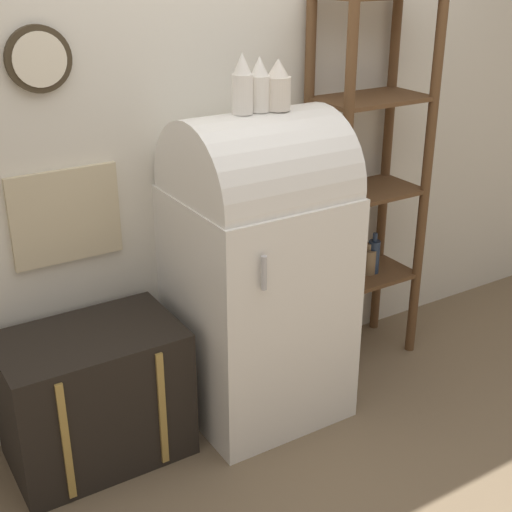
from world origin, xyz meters
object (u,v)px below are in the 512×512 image
at_px(refrigerator, 258,264).
at_px(vase_left, 242,85).
at_px(vase_right, 278,86).
at_px(suitcase_trunk, 95,396).
at_px(vase_center, 259,86).

bearing_deg(refrigerator, vase_left, 179.64).
xyz_separation_m(refrigerator, vase_right, (0.09, -0.01, 0.79)).
height_order(suitcase_trunk, vase_left, vase_left).
height_order(suitcase_trunk, vase_center, vase_center).
height_order(refrigerator, vase_right, vase_right).
height_order(refrigerator, vase_center, vase_center).
relative_size(vase_center, vase_right, 1.07).
xyz_separation_m(refrigerator, vase_left, (-0.07, 0.00, 0.81)).
bearing_deg(vase_left, vase_right, -4.84).
xyz_separation_m(vase_center, vase_right, (0.08, -0.02, -0.01)).
height_order(refrigerator, vase_left, vase_left).
distance_m(refrigerator, vase_right, 0.79).
bearing_deg(vase_left, refrigerator, -0.36).
bearing_deg(vase_center, vase_left, -178.60).
bearing_deg(refrigerator, vase_right, -8.53).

